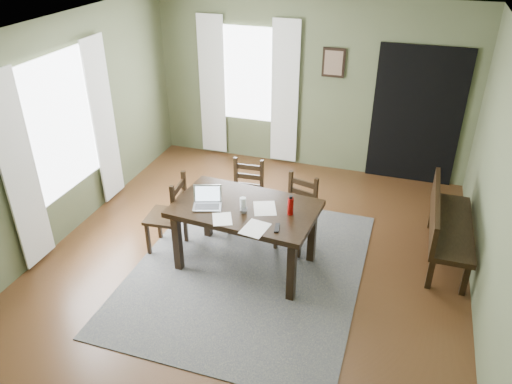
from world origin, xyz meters
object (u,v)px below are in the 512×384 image
(dining_table, at_px, (245,214))
(chair_end, at_px, (170,215))
(chair_back_right, at_px, (297,214))
(chair_back_left, at_px, (246,197))
(bench, at_px, (445,222))
(laptop, at_px, (207,201))
(water_bottle, at_px, (290,206))

(dining_table, bearing_deg, chair_end, -176.91)
(chair_back_right, bearing_deg, chair_back_left, -179.72)
(bench, bearing_deg, chair_end, 105.06)
(chair_back_right, relative_size, laptop, 2.46)
(chair_end, relative_size, chair_back_right, 1.07)
(dining_table, relative_size, bench, 1.12)
(chair_back_left, relative_size, laptop, 2.47)
(laptop, bearing_deg, chair_end, 148.76)
(chair_back_left, distance_m, chair_back_right, 0.75)
(laptop, bearing_deg, chair_back_left, 61.64)
(dining_table, relative_size, chair_back_right, 1.80)
(dining_table, bearing_deg, laptop, -161.08)
(dining_table, relative_size, laptop, 4.41)
(chair_back_left, relative_size, bench, 0.63)
(chair_back_right, bearing_deg, laptop, -126.76)
(laptop, bearing_deg, chair_back_right, 19.48)
(chair_back_right, height_order, water_bottle, water_bottle)
(water_bottle, bearing_deg, dining_table, 179.40)
(chair_back_right, bearing_deg, bench, 25.15)
(laptop, height_order, water_bottle, water_bottle)
(laptop, bearing_deg, dining_table, -3.98)
(dining_table, xyz_separation_m, laptop, (-0.41, -0.11, 0.16))
(chair_back_left, height_order, bench, chair_back_left)
(chair_back_left, bearing_deg, laptop, -103.67)
(chair_back_right, xyz_separation_m, laptop, (-0.88, -0.69, 0.41))
(chair_back_right, xyz_separation_m, water_bottle, (0.06, -0.59, 0.46))
(chair_end, relative_size, laptop, 2.63)
(chair_end, height_order, chair_back_left, chair_end)
(water_bottle, bearing_deg, laptop, -173.84)
(chair_back_left, height_order, chair_back_right, chair_back_left)
(chair_back_left, height_order, water_bottle, water_bottle)
(chair_back_left, xyz_separation_m, bench, (2.46, 0.11, 0.04))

